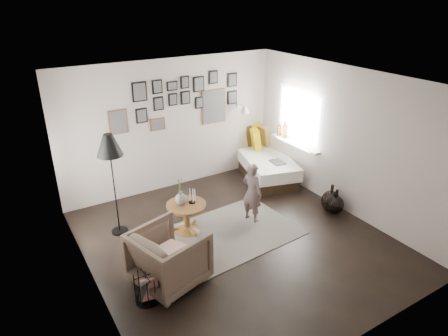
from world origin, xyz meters
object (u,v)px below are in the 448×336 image
vase (181,197)px  floor_lamp (109,149)px  demijohn_large (331,201)px  daybed (260,159)px  armchair (169,257)px  demijohn_small (335,205)px  child (252,193)px  magazine_basket (147,288)px  pedestal_table (187,219)px

vase → floor_lamp: bearing=148.2°
demijohn_large → daybed: bearing=92.8°
floor_lamp → daybed: bearing=11.7°
vase → daybed: bearing=26.6°
armchair → floor_lamp: size_ratio=0.52×
floor_lamp → demijohn_small: (3.55, -1.46, -1.33)m
demijohn_small → vase: bearing=161.3°
child → demijohn_large: bearing=-126.5°
daybed → demijohn_large: (0.10, -2.05, -0.12)m
magazine_basket → child: child is taller
daybed → demijohn_large: bearing=-71.2°
pedestal_table → vase: (-0.08, 0.02, 0.42)m
vase → demijohn_small: size_ratio=0.99×
daybed → magazine_basket: (-3.65, -2.50, -0.12)m
pedestal_table → demijohn_large: demijohn_large is taller
pedestal_table → demijohn_large: 2.68m
vase → magazine_basket: 1.71m
child → pedestal_table: bearing=58.9°
magazine_basket → demijohn_large: bearing=6.8°
daybed → demijohn_small: bearing=-71.4°
child → floor_lamp: bearing=50.4°
daybed → demijohn_large: 2.06m
floor_lamp → demijohn_large: size_ratio=3.33×
magazine_basket → demijohn_large: demijohn_large is taller
pedestal_table → daybed: 2.79m
demijohn_large → pedestal_table: bearing=163.6°
child → armchair: bearing=93.6°
floor_lamp → armchair: bearing=-82.3°
child → daybed: bearing=-58.1°
daybed → floor_lamp: floor_lamp is taller
floor_lamp → demijohn_small: floor_lamp is taller
daybed → floor_lamp: (-3.45, -0.72, 1.19)m
pedestal_table → armchair: armchair is taller
armchair → demijohn_small: (3.34, 0.14, -0.23)m
pedestal_table → vase: bearing=166.0°
demijohn_small → daybed: bearing=92.7°
armchair → child: (1.91, 0.75, 0.13)m
armchair → pedestal_table: bearing=-53.3°
floor_lamp → magazine_basket: 2.22m
pedestal_table → daybed: daybed is taller
vase → demijohn_small: vase is taller
demijohn_small → demijohn_large: bearing=90.0°
daybed → floor_lamp: bearing=-152.3°
vase → floor_lamp: 1.36m
daybed → demijohn_small: 2.18m
demijohn_large → child: (-1.43, 0.49, 0.34)m
demijohn_small → child: (-1.43, 0.61, 0.36)m
daybed → child: (-1.33, -1.57, 0.22)m
vase → magazine_basket: (-1.10, -1.22, -0.47)m
demijohn_small → child: bearing=157.0°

